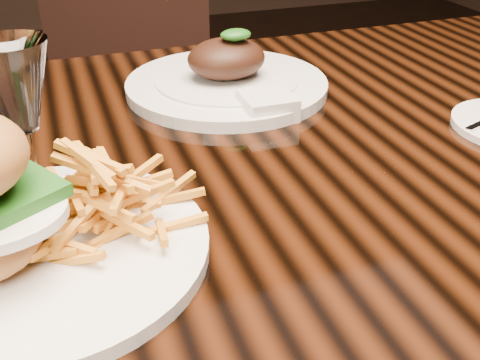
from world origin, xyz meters
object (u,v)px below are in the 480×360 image
object	(u,v)px
dining_table	(217,206)
far_dish	(227,79)
burger_plate	(35,210)
chair_far	(128,78)
wine_glass	(18,94)

from	to	relation	value
dining_table	far_dish	bearing A→B (deg)	68.27
dining_table	burger_plate	xyz separation A→B (m)	(-0.21, -0.14, 0.13)
chair_far	wine_glass	bearing A→B (deg)	-88.57
wine_glass	dining_table	bearing A→B (deg)	18.68
dining_table	burger_plate	bearing A→B (deg)	-145.97
dining_table	far_dish	world-z (taller)	far_dish
dining_table	wine_glass	world-z (taller)	wine_glass
far_dish	chair_far	bearing A→B (deg)	95.30
wine_glass	chair_far	bearing A→B (deg)	76.66
dining_table	far_dish	distance (m)	0.24
dining_table	far_dish	size ratio (longest dim) A/B	5.05
dining_table	burger_plate	size ratio (longest dim) A/B	5.29
wine_glass	burger_plate	bearing A→B (deg)	-91.98
dining_table	chair_far	world-z (taller)	chair_far
far_dish	dining_table	bearing A→B (deg)	-111.73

